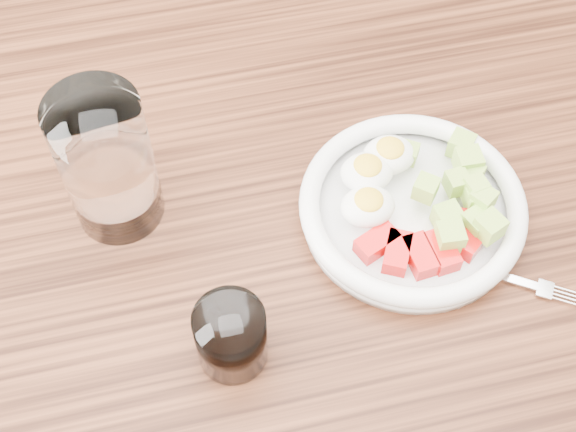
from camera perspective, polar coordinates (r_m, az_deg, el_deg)
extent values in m
cube|color=#5A2D18|center=(0.89, 0.78, -2.14)|extent=(1.50, 0.90, 0.04)
cylinder|color=white|center=(0.89, 8.72, 0.14)|extent=(0.24, 0.24, 0.01)
torus|color=white|center=(0.87, 8.87, 0.78)|extent=(0.25, 0.25, 0.02)
cube|color=red|center=(0.84, 6.34, -1.89)|extent=(0.05, 0.04, 0.02)
cube|color=red|center=(0.84, 7.77, -2.60)|extent=(0.04, 0.05, 0.02)
cube|color=red|center=(0.84, 9.37, -2.80)|extent=(0.03, 0.05, 0.02)
cube|color=red|center=(0.85, 10.88, -2.47)|extent=(0.03, 0.05, 0.02)
cube|color=red|center=(0.86, 12.05, -1.67)|extent=(0.05, 0.05, 0.02)
cube|color=red|center=(0.87, 12.73, -0.55)|extent=(0.05, 0.04, 0.02)
ellipsoid|color=white|center=(0.88, 5.62, 3.11)|extent=(0.06, 0.05, 0.03)
ellipsoid|color=yellow|center=(0.86, 5.69, 3.61)|extent=(0.03, 0.03, 0.01)
ellipsoid|color=white|center=(0.89, 7.20, 4.32)|extent=(0.06, 0.05, 0.03)
ellipsoid|color=yellow|center=(0.88, 7.29, 4.82)|extent=(0.03, 0.03, 0.01)
ellipsoid|color=white|center=(0.85, 5.70, 0.68)|extent=(0.06, 0.05, 0.03)
ellipsoid|color=yellow|center=(0.84, 5.77, 1.16)|extent=(0.03, 0.03, 0.01)
cube|color=#A2C34B|center=(0.90, 12.69, 3.79)|extent=(0.03, 0.03, 0.03)
cube|color=#A2C34B|center=(0.85, 14.14, -0.74)|extent=(0.03, 0.03, 0.03)
cube|color=#A2C34B|center=(0.86, 13.69, 1.17)|extent=(0.03, 0.03, 0.02)
cube|color=#A2C34B|center=(0.88, 13.22, 1.42)|extent=(0.03, 0.03, 0.02)
cube|color=#A2C34B|center=(0.87, 13.21, 1.27)|extent=(0.02, 0.02, 0.02)
cube|color=#A2C34B|center=(0.86, 9.77, 1.95)|extent=(0.03, 0.03, 0.02)
cube|color=#A2C34B|center=(0.86, 11.28, -0.14)|extent=(0.03, 0.03, 0.03)
cube|color=#A2C34B|center=(0.86, 13.26, -0.48)|extent=(0.03, 0.03, 0.03)
cube|color=#A2C34B|center=(0.87, 13.20, 1.99)|extent=(0.02, 0.02, 0.02)
cube|color=#A2C34B|center=(0.93, 12.20, 4.95)|extent=(0.04, 0.04, 0.03)
cube|color=#A2C34B|center=(0.88, 11.92, 2.35)|extent=(0.02, 0.02, 0.02)
cube|color=#A2C34B|center=(0.84, 11.44, -1.46)|extent=(0.03, 0.03, 0.03)
cube|color=#A2C34B|center=(0.89, 12.76, 2.81)|extent=(0.04, 0.04, 0.03)
cube|color=#A2C34B|center=(0.90, 8.55, 4.45)|extent=(0.03, 0.03, 0.02)
cube|color=black|center=(0.87, 11.67, -3.22)|extent=(0.08, 0.06, 0.01)
cube|color=silver|center=(0.87, 15.98, -4.47)|extent=(0.05, 0.03, 0.00)
cube|color=silver|center=(0.87, 17.81, -4.99)|extent=(0.02, 0.03, 0.00)
cylinder|color=silver|center=(0.87, 19.21, -5.78)|extent=(0.03, 0.02, 0.00)
cylinder|color=silver|center=(0.88, 19.26, -5.53)|extent=(0.03, 0.02, 0.00)
cylinder|color=silver|center=(0.88, 19.30, -5.28)|extent=(0.03, 0.02, 0.00)
cylinder|color=silver|center=(0.88, 19.34, -5.03)|extent=(0.03, 0.02, 0.00)
cylinder|color=white|center=(0.84, -12.75, 3.70)|extent=(0.10, 0.10, 0.17)
cylinder|color=white|center=(0.77, -4.08, -8.54)|extent=(0.07, 0.07, 0.08)
cylinder|color=black|center=(0.78, -4.07, -8.60)|extent=(0.06, 0.06, 0.07)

